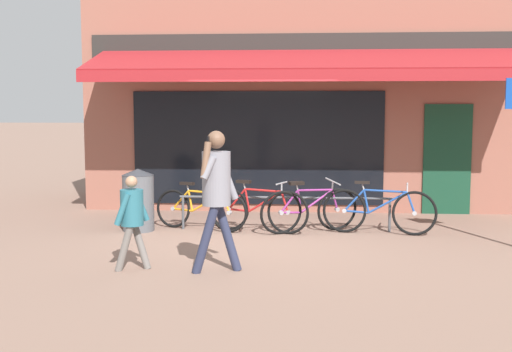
# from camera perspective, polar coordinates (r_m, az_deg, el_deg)

# --- Properties ---
(ground_plane) EXTENTS (160.00, 160.00, 0.00)m
(ground_plane) POSITION_cam_1_polar(r_m,az_deg,el_deg) (10.13, 0.19, -5.45)
(ground_plane) COLOR #846656
(shop_front) EXTENTS (8.85, 4.59, 4.90)m
(shop_front) POSITION_cam_1_polar(r_m,az_deg,el_deg) (13.92, 4.61, 7.78)
(shop_front) COLOR #8E5647
(shop_front) RESTS_ON ground_plane
(bike_rack_rail) EXTENTS (3.52, 0.04, 0.57)m
(bike_rack_rail) POSITION_cam_1_polar(r_m,az_deg,el_deg) (10.61, 2.61, -2.34)
(bike_rack_rail) COLOR #47494F
(bike_rack_rail) RESTS_ON ground_plane
(bicycle_orange) EXTENTS (1.64, 0.69, 0.80)m
(bicycle_orange) POSITION_cam_1_polar(r_m,az_deg,el_deg) (10.72, -4.97, -2.92)
(bicycle_orange) COLOR black
(bicycle_orange) RESTS_ON ground_plane
(bicycle_red) EXTENTS (1.68, 0.63, 0.85)m
(bicycle_red) POSITION_cam_1_polar(r_m,az_deg,el_deg) (10.49, 0.16, -2.95)
(bicycle_red) COLOR black
(bicycle_red) RESTS_ON ground_plane
(bicycle_purple) EXTENTS (1.62, 0.81, 0.87)m
(bicycle_purple) POSITION_cam_1_polar(r_m,az_deg,el_deg) (10.46, 4.76, -2.97)
(bicycle_purple) COLOR black
(bicycle_purple) RESTS_ON ground_plane
(bicycle_blue) EXTENTS (1.82, 0.52, 0.87)m
(bicycle_blue) POSITION_cam_1_polar(r_m,az_deg,el_deg) (10.54, 10.86, -3.01)
(bicycle_blue) COLOR black
(bicycle_blue) RESTS_ON ground_plane
(pedestrian_adult) EXTENTS (0.61, 0.57, 1.76)m
(pedestrian_adult) POSITION_cam_1_polar(r_m,az_deg,el_deg) (7.85, -3.54, -0.82)
(pedestrian_adult) COLOR #282D47
(pedestrian_adult) RESTS_ON ground_plane
(pedestrian_child) EXTENTS (0.43, 0.45, 1.20)m
(pedestrian_child) POSITION_cam_1_polar(r_m,az_deg,el_deg) (8.13, -10.96, -3.27)
(pedestrian_child) COLOR slate
(pedestrian_child) RESTS_ON ground_plane
(litter_bin) EXTENTS (0.53, 0.53, 1.03)m
(litter_bin) POSITION_cam_1_polar(r_m,az_deg,el_deg) (10.75, -10.42, -2.09)
(litter_bin) COLOR #515459
(litter_bin) RESTS_ON ground_plane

